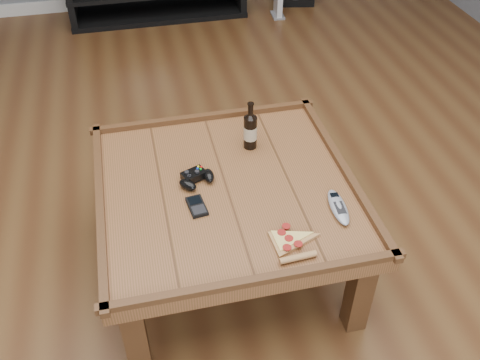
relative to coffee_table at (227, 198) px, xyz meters
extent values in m
plane|color=#4B2B15|center=(0.00, 0.00, -0.39)|extent=(6.00, 6.00, 0.00)
cube|color=brown|center=(0.00, 0.00, 0.03)|extent=(1.00, 1.00, 0.06)
cube|color=#3A240F|center=(-0.42, -0.42, -0.20)|extent=(0.08, 0.08, 0.39)
cube|color=#3A240F|center=(0.42, -0.42, -0.20)|extent=(0.08, 0.08, 0.39)
cube|color=#3A240F|center=(-0.42, 0.42, -0.20)|extent=(0.08, 0.08, 0.39)
cube|color=#3A240F|center=(0.42, 0.42, -0.20)|extent=(0.08, 0.08, 0.39)
cube|color=#3A240F|center=(0.00, 0.48, 0.07)|extent=(1.03, 0.03, 0.03)
cube|color=#3A240F|center=(0.00, -0.48, 0.07)|extent=(1.03, 0.03, 0.03)
cube|color=#3A240F|center=(0.48, 0.00, 0.07)|extent=(0.03, 1.03, 0.03)
cube|color=#3A240F|center=(-0.48, 0.00, 0.07)|extent=(0.03, 1.03, 0.03)
cube|color=black|center=(0.00, 2.75, -0.37)|extent=(1.40, 0.45, 0.04)
cylinder|color=black|center=(0.15, 0.23, 0.13)|extent=(0.06, 0.06, 0.15)
cone|color=black|center=(0.15, 0.23, 0.22)|extent=(0.05, 0.05, 0.03)
cylinder|color=black|center=(0.15, 0.23, 0.25)|extent=(0.02, 0.02, 0.05)
cylinder|color=black|center=(0.15, 0.23, 0.27)|extent=(0.03, 0.03, 0.01)
cylinder|color=#C6B18F|center=(0.15, 0.23, 0.13)|extent=(0.06, 0.06, 0.06)
cube|color=black|center=(-0.12, 0.07, 0.08)|extent=(0.11, 0.09, 0.03)
ellipsoid|color=black|center=(-0.15, 0.02, 0.08)|extent=(0.08, 0.08, 0.04)
ellipsoid|color=black|center=(-0.06, 0.06, 0.08)|extent=(0.04, 0.08, 0.04)
cylinder|color=black|center=(-0.14, 0.07, 0.10)|extent=(0.02, 0.02, 0.01)
cylinder|color=black|center=(-0.10, 0.07, 0.10)|extent=(0.02, 0.02, 0.01)
cylinder|color=yellow|center=(-0.09, 0.10, 0.10)|extent=(0.01, 0.01, 0.01)
cylinder|color=red|center=(-0.08, 0.09, 0.10)|extent=(0.01, 0.01, 0.01)
cylinder|color=#0C33CC|center=(-0.10, 0.09, 0.10)|extent=(0.01, 0.01, 0.01)
cylinder|color=#0C9919|center=(-0.09, 0.08, 0.10)|extent=(0.01, 0.01, 0.01)
cylinder|color=tan|center=(0.16, -0.42, 0.07)|extent=(0.13, 0.03, 0.02)
cylinder|color=maroon|center=(0.13, -0.37, 0.08)|extent=(0.03, 0.03, 0.00)
cylinder|color=maroon|center=(0.18, -0.37, 0.08)|extent=(0.03, 0.03, 0.00)
cylinder|color=maroon|center=(0.15, -0.33, 0.08)|extent=(0.03, 0.03, 0.00)
cylinder|color=maroon|center=(0.14, -0.30, 0.08)|extent=(0.03, 0.03, 0.00)
cylinder|color=maroon|center=(0.16, -0.28, 0.08)|extent=(0.03, 0.03, 0.00)
cube|color=black|center=(-0.13, -0.09, 0.07)|extent=(0.07, 0.12, 0.01)
cube|color=black|center=(-0.14, -0.06, 0.07)|extent=(0.05, 0.05, 0.00)
cube|color=black|center=(-0.13, -0.12, 0.07)|extent=(0.05, 0.05, 0.00)
ellipsoid|color=gray|center=(0.38, -0.22, 0.07)|extent=(0.07, 0.20, 0.03)
cube|color=black|center=(0.38, -0.17, 0.08)|extent=(0.03, 0.03, 0.00)
cube|color=black|center=(0.38, -0.24, 0.08)|extent=(0.04, 0.07, 0.00)
cube|color=gray|center=(0.95, 2.50, -0.38)|extent=(0.11, 0.17, 0.01)
cube|color=silver|center=(0.95, 2.50, -0.28)|extent=(0.05, 0.15, 0.20)
camera|label=1|loc=(-0.30, -1.55, 1.44)|focal=40.00mm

